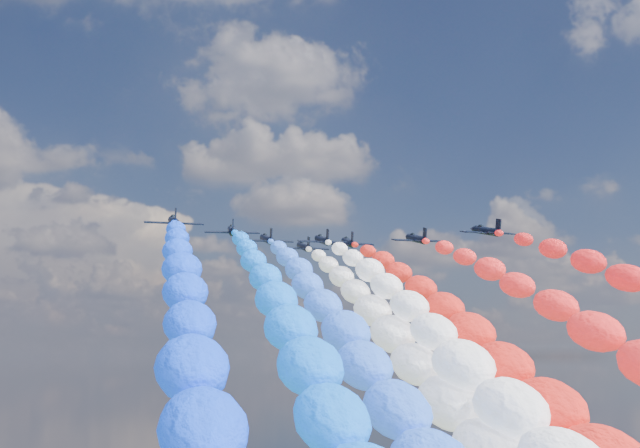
{
  "coord_description": "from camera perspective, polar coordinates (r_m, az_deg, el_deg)",
  "views": [
    {
      "loc": [
        -28.55,
        -136.13,
        67.23
      ],
      "look_at": [
        0.0,
        4.0,
        90.37
      ],
      "focal_mm": 46.09,
      "sensor_mm": 36.0,
      "label": 1
    }
  ],
  "objects": [
    {
      "name": "trail_4",
      "position": [
        95.58,
        5.97,
        -10.41
      ],
      "size": [
        6.83,
        125.9,
        51.11
      ],
      "primitive_type": null,
      "color": "silver"
    },
    {
      "name": "jet_7",
      "position": [
        142.51,
        11.48,
        -0.47
      ],
      "size": [
        9.96,
        13.17,
        5.29
      ],
      "primitive_type": null,
      "rotation": [
        0.22,
        0.0,
        0.06
      ],
      "color": "black"
    },
    {
      "name": "trail_2",
      "position": [
        84.67,
        2.22,
        -10.62
      ],
      "size": [
        6.83,
        125.9,
        51.11
      ],
      "primitive_type": null,
      "color": "blue"
    },
    {
      "name": "trail_5",
      "position": [
        90.68,
        11.77,
        -10.34
      ],
      "size": [
        6.83,
        125.9,
        51.11
      ],
      "primitive_type": null,
      "color": "red"
    },
    {
      "name": "jet_3",
      "position": [
        150.57,
        0.17,
        -1.12
      ],
      "size": [
        9.26,
        12.67,
        5.29
      ],
      "primitive_type": null,
      "rotation": [
        0.22,
        0.0,
        0.01
      ],
      "color": "black"
    },
    {
      "name": "trail_3",
      "position": [
        86.8,
        9.01,
        -10.48
      ],
      "size": [
        6.83,
        125.9,
        51.11
      ],
      "primitive_type": null,
      "color": "white"
    },
    {
      "name": "trail_0",
      "position": [
        65.39,
        -9.18,
        -10.93
      ],
      "size": [
        6.83,
        125.9,
        51.11
      ],
      "primitive_type": null,
      "color": "#103FF7"
    },
    {
      "name": "jet_5",
      "position": [
        153.7,
        1.98,
        -1.28
      ],
      "size": [
        10.02,
        13.21,
        5.29
      ],
      "primitive_type": null,
      "rotation": [
        0.22,
        0.0,
        -0.07
      ],
      "color": "black"
    },
    {
      "name": "jet_4",
      "position": [
        159.82,
        -1.12,
        -1.59
      ],
      "size": [
        9.42,
        12.79,
        5.29
      ],
      "primitive_type": null,
      "rotation": [
        0.22,
        0.0,
        0.02
      ],
      "color": "black"
    },
    {
      "name": "jet_1",
      "position": [
        140.06,
        -6.13,
        -0.46
      ],
      "size": [
        9.99,
        13.19,
        5.29
      ],
      "primitive_type": null,
      "rotation": [
        0.22,
        0.0,
        -0.07
      ],
      "color": "black"
    },
    {
      "name": "trail_6",
      "position": [
        89.59,
        20.21,
        -9.99
      ],
      "size": [
        6.83,
        125.9,
        51.11
      ],
      "primitive_type": null,
      "color": "red"
    },
    {
      "name": "jet_6",
      "position": [
        150.1,
        6.72,
        -1.03
      ],
      "size": [
        9.45,
        12.81,
        5.29
      ],
      "primitive_type": null,
      "rotation": [
        0.22,
        0.0,
        0.02
      ],
      "color": "black"
    },
    {
      "name": "jet_0",
      "position": [
        131.68,
        -10.13,
        0.19
      ],
      "size": [
        9.67,
        12.96,
        5.29
      ],
      "primitive_type": null,
      "rotation": [
        0.22,
        0.0,
        0.04
      ],
      "color": "black"
    },
    {
      "name": "trail_1",
      "position": [
        74.37,
        -1.6,
        -10.82
      ],
      "size": [
        6.83,
        125.9,
        51.11
      ],
      "primitive_type": null,
      "color": "blue"
    },
    {
      "name": "jet_2",
      "position": [
        149.74,
        -3.71,
        -1.06
      ],
      "size": [
        9.57,
        12.89,
        5.29
      ],
      "primitive_type": null,
      "rotation": [
        0.22,
        0.0,
        0.03
      ],
      "color": "black"
    }
  ]
}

